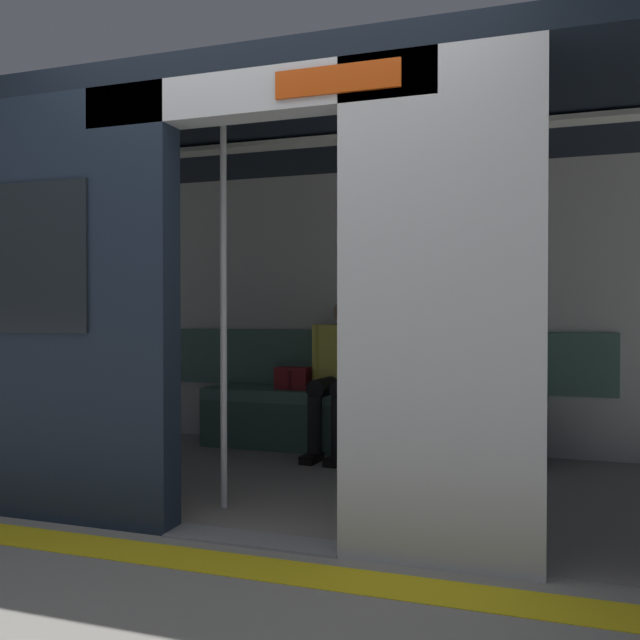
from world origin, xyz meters
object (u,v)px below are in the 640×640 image
(bench_seat, at_px, (365,407))
(book, at_px, (388,391))
(handbag, at_px, (293,378))
(person_seated, at_px, (343,363))
(train_car, at_px, (319,243))
(grab_pole_door, at_px, (224,311))
(grab_pole_far, at_px, (360,311))

(bench_seat, relative_size, book, 11.72)
(handbag, bearing_deg, person_seated, 169.82)
(train_car, relative_size, bench_seat, 2.48)
(person_seated, xyz_separation_m, book, (-0.31, -0.10, -0.21))
(handbag, height_order, book, handbag)
(grab_pole_door, relative_size, grab_pole_far, 1.00)
(train_car, relative_size, grab_pole_far, 3.00)
(train_car, bearing_deg, bench_seat, -93.16)
(bench_seat, height_order, grab_pole_door, grab_pole_door)
(train_car, bearing_deg, person_seated, -83.24)
(train_car, height_order, handbag, train_car)
(handbag, height_order, grab_pole_door, grab_pole_door)
(bench_seat, bearing_deg, grab_pole_far, 104.00)
(book, bearing_deg, grab_pole_door, 66.90)
(train_car, relative_size, handbag, 24.62)
(bench_seat, distance_m, grab_pole_far, 1.69)
(person_seated, relative_size, handbag, 4.56)
(book, bearing_deg, handbag, -3.27)
(person_seated, bearing_deg, grab_pole_door, 81.92)
(handbag, xyz_separation_m, grab_pole_far, (-0.95, 1.51, 0.52))
(grab_pole_far, bearing_deg, handbag, -57.71)
(train_car, distance_m, grab_pole_door, 0.83)
(bench_seat, distance_m, grab_pole_door, 1.77)
(bench_seat, height_order, grab_pole_far, grab_pole_far)
(person_seated, bearing_deg, handbag, -10.18)
(handbag, height_order, grab_pole_far, grab_pole_far)
(grab_pole_far, bearing_deg, grab_pole_door, 6.94)
(bench_seat, bearing_deg, handbag, -2.46)
(handbag, relative_size, grab_pole_far, 0.12)
(person_seated, distance_m, grab_pole_far, 1.57)
(bench_seat, height_order, person_seated, person_seated)
(bench_seat, xyz_separation_m, person_seated, (0.15, 0.05, 0.33))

